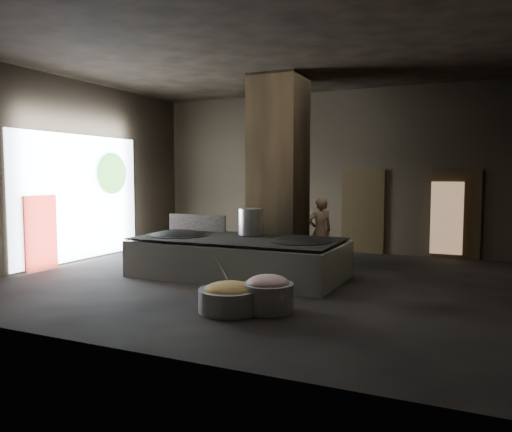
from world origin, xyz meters
The scene contains 27 objects.
floor centered at (0.00, 0.00, -0.05)m, with size 10.00×9.00×0.10m, color black.
ceiling centered at (0.00, 0.00, 4.55)m, with size 10.00×9.00×0.10m, color black.
back_wall centered at (0.00, 4.55, 2.25)m, with size 10.00×0.10×4.50m, color black.
front_wall centered at (0.00, -4.55, 2.25)m, with size 10.00×0.10×4.50m, color black.
left_wall centered at (-5.05, 0.00, 2.25)m, with size 0.10×9.00×4.50m, color black.
pillar centered at (-0.30, 1.90, 2.25)m, with size 1.20×1.20×4.50m, color black.
hearth_platform centered at (-0.49, 0.07, 0.38)m, with size 4.40×2.11×0.77m, color silver.
platform_cap centered at (-0.49, 0.07, 0.82)m, with size 4.31×2.07×0.03m, color black.
wok_left centered at (-1.94, 0.02, 0.75)m, with size 1.39×1.39×0.38m, color black.
wok_left_rim centered at (-1.94, 0.02, 0.82)m, with size 1.42×1.42×0.05m, color black.
wok_right centered at (0.86, 0.12, 0.75)m, with size 1.29×1.29×0.36m, color black.
wok_right_rim centered at (0.86, 0.12, 0.82)m, with size 1.32×1.32×0.05m, color black.
stock_pot centered at (-0.44, 0.62, 1.13)m, with size 0.54×0.54×0.57m, color #95999C.
splash_guard centered at (-1.94, 0.82, 1.03)m, with size 1.53×0.06×0.38m, color black.
cook centered at (0.68, 2.17, 0.81)m, with size 0.59×0.38×1.62m, color #956F4C.
veg_basin centered at (0.60, -2.41, 0.18)m, with size 0.98×0.98×0.36m, color gray.
veg_fill centered at (0.60, -2.41, 0.35)m, with size 0.80×0.80×0.25m, color #A0AB52.
ladle centered at (0.45, -2.26, 0.55)m, with size 0.03×0.03×0.77m, color #95999C.
meat_basin centered at (1.14, -2.13, 0.22)m, with size 0.81×0.81×0.45m, color gray.
meat_fill centered at (1.14, -2.13, 0.45)m, with size 0.67×0.67×0.26m, color #A86565.
doorway_near centered at (1.20, 4.45, 1.10)m, with size 1.18×0.08×2.38m, color black.
doorway_near_glow centered at (1.07, 4.58, 1.05)m, with size 0.87×0.04×2.06m, color #8C6647.
doorway_far centered at (3.60, 4.45, 1.10)m, with size 1.18×0.08×2.38m, color black.
doorway_far_glow centered at (3.38, 4.37, 1.05)m, with size 0.79×0.04×1.87m, color #8C6647.
left_opening centered at (-4.95, 0.20, 1.60)m, with size 0.04×4.20×3.10m, color white.
pavilion_sliver centered at (-4.88, -1.10, 0.85)m, with size 0.05×0.90×1.70m, color maroon.
tree_silhouette centered at (-4.85, 1.30, 2.20)m, with size 0.28×1.10×1.10m, color #194714.
Camera 1 is at (4.19, -9.29, 2.15)m, focal length 35.00 mm.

